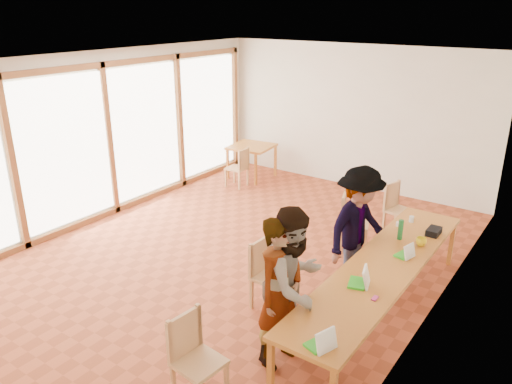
# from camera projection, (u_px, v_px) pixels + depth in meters

# --- Properties ---
(ground) EXTENTS (8.00, 8.00, 0.00)m
(ground) POSITION_uv_depth(u_px,v_px,m) (239.00, 253.00, 7.97)
(ground) COLOR #A84A28
(ground) RESTS_ON ground
(wall_back) EXTENTS (6.00, 0.10, 3.00)m
(wall_back) POSITION_uv_depth(u_px,v_px,m) (353.00, 117.00, 10.50)
(wall_back) COLOR silver
(wall_back) RESTS_ON ground
(wall_right) EXTENTS (0.10, 8.00, 3.00)m
(wall_right) POSITION_uv_depth(u_px,v_px,m) (442.00, 208.00, 5.82)
(wall_right) COLOR silver
(wall_right) RESTS_ON ground
(window_wall) EXTENTS (0.10, 8.00, 3.00)m
(window_wall) POSITION_uv_depth(u_px,v_px,m) (108.00, 135.00, 9.05)
(window_wall) COLOR white
(window_wall) RESTS_ON ground
(ceiling) EXTENTS (6.00, 8.00, 0.04)m
(ceiling) POSITION_uv_depth(u_px,v_px,m) (236.00, 59.00, 6.91)
(ceiling) COLOR white
(ceiling) RESTS_ON wall_back
(communal_table) EXTENTS (0.80, 4.00, 0.75)m
(communal_table) POSITION_uv_depth(u_px,v_px,m) (382.00, 269.00, 6.08)
(communal_table) COLOR #C87E2C
(communal_table) RESTS_ON ground
(side_table) EXTENTS (0.90, 0.90, 0.75)m
(side_table) POSITION_uv_depth(u_px,v_px,m) (252.00, 149.00, 11.26)
(side_table) COLOR #C87E2C
(side_table) RESTS_ON ground
(chair_near) EXTENTS (0.47, 0.47, 0.49)m
(chair_near) POSITION_uv_depth(u_px,v_px,m) (192.00, 348.00, 4.88)
(chair_near) COLOR tan
(chair_near) RESTS_ON ground
(chair_mid) EXTENTS (0.43, 0.43, 0.49)m
(chair_mid) POSITION_uv_depth(u_px,v_px,m) (265.00, 266.00, 6.42)
(chair_mid) COLOR tan
(chair_mid) RESTS_ON ground
(chair_far) EXTENTS (0.56, 0.56, 0.50)m
(chair_far) POSITION_uv_depth(u_px,v_px,m) (349.00, 216.00, 7.94)
(chair_far) COLOR tan
(chair_far) RESTS_ON ground
(chair_empty) EXTENTS (0.50, 0.50, 0.47)m
(chair_empty) POSITION_uv_depth(u_px,v_px,m) (396.00, 203.00, 8.52)
(chair_empty) COLOR tan
(chair_empty) RESTS_ON ground
(chair_spare) EXTENTS (0.43, 0.43, 0.46)m
(chair_spare) POSITION_uv_depth(u_px,v_px,m) (240.00, 164.00, 10.69)
(chair_spare) COLOR tan
(chair_spare) RESTS_ON ground
(person_near) EXTENTS (0.46, 0.65, 1.70)m
(person_near) POSITION_uv_depth(u_px,v_px,m) (279.00, 293.00, 5.30)
(person_near) COLOR gray
(person_near) RESTS_ON ground
(person_mid) EXTENTS (0.77, 0.94, 1.79)m
(person_mid) POSITION_uv_depth(u_px,v_px,m) (294.00, 285.00, 5.37)
(person_mid) COLOR gray
(person_mid) RESTS_ON ground
(person_far) EXTENTS (0.86, 1.23, 1.75)m
(person_far) POSITION_uv_depth(u_px,v_px,m) (358.00, 228.00, 6.79)
(person_far) COLOR gray
(person_far) RESTS_ON ground
(laptop_near) EXTENTS (0.28, 0.30, 0.21)m
(laptop_near) POSITION_uv_depth(u_px,v_px,m) (323.00, 343.00, 4.58)
(laptop_near) COLOR green
(laptop_near) RESTS_ON communal_table
(laptop_mid) EXTENTS (0.29, 0.31, 0.22)m
(laptop_mid) POSITION_uv_depth(u_px,v_px,m) (362.00, 280.00, 5.62)
(laptop_mid) COLOR green
(laptop_mid) RESTS_ON communal_table
(laptop_far) EXTENTS (0.23, 0.25, 0.18)m
(laptop_far) POSITION_uv_depth(u_px,v_px,m) (406.00, 253.00, 6.25)
(laptop_far) COLOR green
(laptop_far) RESTS_ON communal_table
(yellow_mug) EXTENTS (0.15, 0.15, 0.11)m
(yellow_mug) POSITION_uv_depth(u_px,v_px,m) (421.00, 242.00, 6.54)
(yellow_mug) COLOR yellow
(yellow_mug) RESTS_ON communal_table
(green_bottle) EXTENTS (0.07, 0.07, 0.28)m
(green_bottle) POSITION_uv_depth(u_px,v_px,m) (400.00, 230.00, 6.69)
(green_bottle) COLOR #1E7237
(green_bottle) RESTS_ON communal_table
(clear_glass) EXTENTS (0.07, 0.07, 0.09)m
(clear_glass) POSITION_uv_depth(u_px,v_px,m) (411.00, 219.00, 7.26)
(clear_glass) COLOR silver
(clear_glass) RESTS_ON communal_table
(condiment_cup) EXTENTS (0.08, 0.08, 0.06)m
(condiment_cup) POSITION_uv_depth(u_px,v_px,m) (399.00, 224.00, 7.13)
(condiment_cup) COLOR white
(condiment_cup) RESTS_ON communal_table
(pink_phone) EXTENTS (0.05, 0.10, 0.01)m
(pink_phone) POSITION_uv_depth(u_px,v_px,m) (375.00, 298.00, 5.37)
(pink_phone) COLOR #C22E79
(pink_phone) RESTS_ON communal_table
(black_pouch) EXTENTS (0.16, 0.26, 0.09)m
(black_pouch) POSITION_uv_depth(u_px,v_px,m) (434.00, 231.00, 6.86)
(black_pouch) COLOR black
(black_pouch) RESTS_ON communal_table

